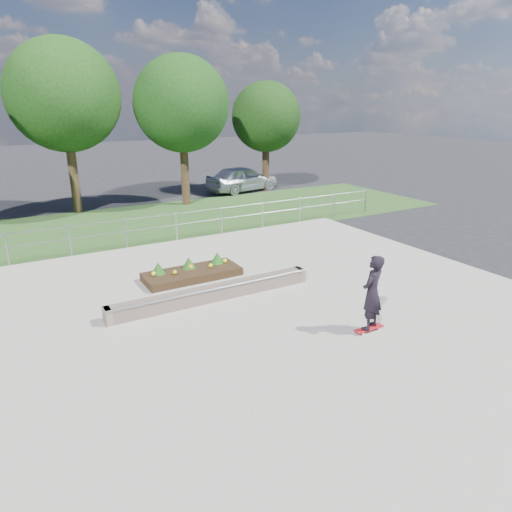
{
  "coord_description": "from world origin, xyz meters",
  "views": [
    {
      "loc": [
        -6.03,
        -9.29,
        5.28
      ],
      "look_at": [
        0.2,
        1.5,
        1.1
      ],
      "focal_mm": 32.0,
      "sensor_mm": 36.0,
      "label": 1
    }
  ],
  "objects_px": {
    "grind_ledge": "(214,293)",
    "skateboarder": "(372,293)",
    "parked_car": "(242,178)",
    "planter_bed": "(192,272)"
  },
  "relations": [
    {
      "from": "parked_car",
      "to": "skateboarder",
      "type": "bearing_deg",
      "value": 150.9
    },
    {
      "from": "grind_ledge",
      "to": "skateboarder",
      "type": "height_order",
      "value": "skateboarder"
    },
    {
      "from": "planter_bed",
      "to": "parked_car",
      "type": "xyz_separation_m",
      "value": [
        8.61,
        12.56,
        0.56
      ]
    },
    {
      "from": "parked_car",
      "to": "planter_bed",
      "type": "bearing_deg",
      "value": 135.67
    },
    {
      "from": "planter_bed",
      "to": "parked_car",
      "type": "relative_size",
      "value": 0.63
    },
    {
      "from": "skateboarder",
      "to": "grind_ledge",
      "type": "bearing_deg",
      "value": 124.55
    },
    {
      "from": "grind_ledge",
      "to": "skateboarder",
      "type": "xyz_separation_m",
      "value": [
        2.45,
        -3.56,
        0.79
      ]
    },
    {
      "from": "skateboarder",
      "to": "parked_car",
      "type": "xyz_separation_m",
      "value": [
        6.28,
        18.04,
        -0.25
      ]
    },
    {
      "from": "grind_ledge",
      "to": "skateboarder",
      "type": "relative_size",
      "value": 3.12
    },
    {
      "from": "planter_bed",
      "to": "skateboarder",
      "type": "xyz_separation_m",
      "value": [
        2.33,
        -5.48,
        0.81
      ]
    }
  ]
}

